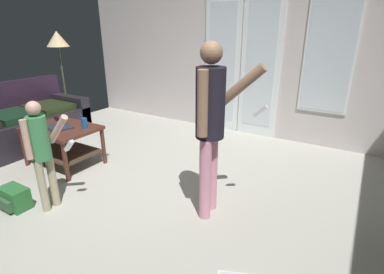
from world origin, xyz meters
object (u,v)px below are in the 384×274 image
(coffee_table, at_px, (63,137))
(leather_couch, at_px, (12,128))
(floor_lamp, at_px, (58,44))
(person_child, at_px, (41,147))
(laptop_closed, at_px, (59,127))
(person_adult, at_px, (211,118))
(cup_near_edge, at_px, (84,123))
(dvd_remote_slim, at_px, (57,119))
(backpack, at_px, (14,198))
(tv_remote_black, at_px, (36,125))

(coffee_table, bearing_deg, leather_couch, -178.86)
(floor_lamp, bearing_deg, coffee_table, -38.97)
(person_child, bearing_deg, laptop_closed, 136.66)
(person_adult, bearing_deg, coffee_table, -179.61)
(cup_near_edge, relative_size, dvd_remote_slim, 0.75)
(person_child, height_order, dvd_remote_slim, person_child)
(person_child, bearing_deg, leather_couch, 159.44)
(person_child, relative_size, cup_near_edge, 8.47)
(person_adult, height_order, cup_near_edge, person_adult)
(floor_lamp, relative_size, backpack, 5.48)
(leather_couch, bearing_deg, cup_near_edge, 6.11)
(person_child, height_order, laptop_closed, person_child)
(leather_couch, xyz_separation_m, floor_lamp, (-0.30, 1.17, 1.09))
(cup_near_edge, bearing_deg, backpack, -82.69)
(leather_couch, height_order, dvd_remote_slim, leather_couch)
(backpack, xyz_separation_m, tv_remote_black, (-0.73, 0.77, 0.41))
(leather_couch, height_order, laptop_closed, leather_couch)
(dvd_remote_slim, bearing_deg, leather_couch, -140.10)
(laptop_closed, height_order, dvd_remote_slim, dvd_remote_slim)
(backpack, height_order, dvd_remote_slim, dvd_remote_slim)
(person_child, bearing_deg, person_adult, 28.17)
(person_adult, height_order, floor_lamp, floor_lamp)
(floor_lamp, xyz_separation_m, backpack, (1.84, -2.05, -1.30))
(leather_couch, xyz_separation_m, cup_near_edge, (1.41, 0.15, 0.26))
(leather_couch, distance_m, floor_lamp, 1.63)
(leather_couch, height_order, coffee_table, leather_couch)
(backpack, xyz_separation_m, dvd_remote_slim, (-0.75, 1.08, 0.41))
(dvd_remote_slim, bearing_deg, backpack, -29.75)
(person_child, xyz_separation_m, laptop_closed, (-0.73, 0.69, -0.12))
(person_adult, bearing_deg, person_child, -151.83)
(cup_near_edge, bearing_deg, leather_couch, -173.89)
(person_child, height_order, tv_remote_black, person_child)
(floor_lamp, xyz_separation_m, dvd_remote_slim, (1.09, -0.97, -0.89))
(leather_couch, distance_m, person_child, 2.00)
(backpack, height_order, tv_remote_black, tv_remote_black)
(leather_couch, bearing_deg, person_child, -20.56)
(laptop_closed, distance_m, tv_remote_black, 0.32)
(floor_lamp, relative_size, laptop_closed, 4.67)
(person_child, distance_m, dvd_remote_slim, 1.39)
(backpack, bearing_deg, cup_near_edge, 97.31)
(backpack, relative_size, cup_near_edge, 2.33)
(coffee_table, relative_size, floor_lamp, 0.54)
(person_adult, xyz_separation_m, person_child, (-1.36, -0.73, -0.30))
(person_adult, xyz_separation_m, backpack, (-1.67, -0.92, -0.84))
(coffee_table, bearing_deg, person_child, -44.43)
(coffee_table, height_order, laptop_closed, laptop_closed)
(person_child, bearing_deg, dvd_remote_slim, 139.74)
(floor_lamp, bearing_deg, leather_couch, -75.45)
(backpack, bearing_deg, tv_remote_black, 133.46)
(coffee_table, relative_size, person_child, 0.82)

